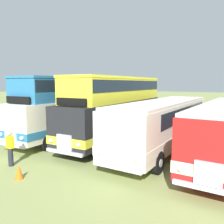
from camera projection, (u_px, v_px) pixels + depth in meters
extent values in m
plane|color=#8C9956|center=(163.00, 149.00, 14.38)|extent=(200.00, 200.00, 0.00)
cube|color=silver|center=(72.00, 114.00, 17.64)|extent=(2.85, 10.76, 2.30)
cube|color=teal|center=(72.00, 122.00, 17.72)|extent=(2.89, 10.81, 0.44)
cube|color=#19232D|center=(75.00, 106.00, 17.91)|extent=(2.80, 8.37, 0.76)
cube|color=#19232D|center=(11.00, 114.00, 12.98)|extent=(2.20, 0.17, 0.90)
cube|color=silver|center=(11.00, 136.00, 13.04)|extent=(0.90, 0.15, 0.80)
cube|color=silver|center=(11.00, 145.00, 13.08)|extent=(2.30, 0.22, 0.16)
sphere|color=#EAEACC|center=(22.00, 138.00, 12.60)|extent=(0.22, 0.22, 0.22)
sphere|color=#EAEACC|center=(0.00, 135.00, 13.47)|extent=(0.22, 0.22, 0.22)
cube|color=teal|center=(73.00, 89.00, 17.63)|extent=(2.72, 9.86, 1.50)
cube|color=teal|center=(73.00, 78.00, 17.52)|extent=(2.78, 9.96, 0.14)
cube|color=#19232D|center=(73.00, 85.00, 17.59)|extent=(2.76, 9.76, 0.68)
cube|color=black|center=(18.00, 100.00, 13.31)|extent=(1.90, 0.18, 0.40)
cylinder|color=black|center=(48.00, 142.00, 13.99)|extent=(0.31, 1.05, 1.04)
cylinder|color=silver|center=(50.00, 143.00, 13.91)|extent=(0.03, 0.36, 0.36)
cylinder|color=black|center=(22.00, 138.00, 15.10)|extent=(0.31, 1.05, 1.04)
cylinder|color=silver|center=(20.00, 138.00, 15.17)|extent=(0.03, 0.36, 0.36)
cylinder|color=black|center=(108.00, 124.00, 20.30)|extent=(0.31, 1.05, 1.04)
cylinder|color=silver|center=(110.00, 124.00, 20.23)|extent=(0.03, 0.36, 0.36)
cylinder|color=black|center=(87.00, 122.00, 21.41)|extent=(0.31, 1.05, 1.04)
cylinder|color=silver|center=(85.00, 122.00, 21.49)|extent=(0.03, 0.36, 0.36)
cube|color=black|center=(116.00, 117.00, 16.27)|extent=(2.81, 10.82, 2.30)
cube|color=yellow|center=(116.00, 126.00, 16.34)|extent=(2.85, 10.86, 0.44)
cube|color=#19232D|center=(119.00, 108.00, 16.54)|extent=(2.77, 8.42, 0.76)
cube|color=#19232D|center=(65.00, 118.00, 11.59)|extent=(2.20, 0.16, 0.90)
cube|color=silver|center=(64.00, 143.00, 11.65)|extent=(0.90, 0.15, 0.80)
cube|color=silver|center=(64.00, 152.00, 11.69)|extent=(2.30, 0.21, 0.16)
sphere|color=#EAEACC|center=(78.00, 145.00, 11.20)|extent=(0.22, 0.22, 0.22)
sphere|color=#EAEACC|center=(51.00, 140.00, 12.08)|extent=(0.22, 0.22, 0.22)
cube|color=yellow|center=(118.00, 90.00, 16.25)|extent=(2.68, 9.92, 1.50)
cube|color=yellow|center=(118.00, 78.00, 16.15)|extent=(2.74, 10.02, 0.14)
cube|color=#19232D|center=(118.00, 85.00, 16.22)|extent=(2.72, 9.82, 0.68)
cube|color=black|center=(71.00, 102.00, 11.92)|extent=(1.90, 0.17, 0.40)
cylinder|color=black|center=(101.00, 149.00, 12.59)|extent=(0.31, 1.05, 1.04)
cylinder|color=silver|center=(104.00, 149.00, 12.52)|extent=(0.03, 0.36, 0.36)
cylinder|color=black|center=(68.00, 144.00, 13.71)|extent=(0.31, 1.05, 1.04)
cylinder|color=silver|center=(66.00, 143.00, 13.78)|extent=(0.03, 0.36, 0.36)
cylinder|color=black|center=(149.00, 127.00, 18.95)|extent=(0.31, 1.05, 1.04)
cylinder|color=silver|center=(151.00, 127.00, 18.87)|extent=(0.03, 0.36, 0.36)
cylinder|color=black|center=(124.00, 124.00, 20.07)|extent=(0.31, 1.05, 1.04)
cylinder|color=silver|center=(122.00, 124.00, 20.14)|extent=(0.03, 0.36, 0.36)
cube|color=silver|center=(164.00, 122.00, 14.25)|extent=(2.68, 11.25, 2.30)
cube|color=silver|center=(164.00, 131.00, 14.32)|extent=(2.72, 11.29, 0.44)
cube|color=#19232D|center=(166.00, 112.00, 14.51)|extent=(2.67, 8.85, 0.76)
cube|color=#19232D|center=(118.00, 125.00, 9.50)|extent=(2.20, 0.14, 0.90)
cube|color=silver|center=(117.00, 155.00, 9.56)|extent=(0.90, 0.13, 0.80)
cube|color=silver|center=(116.00, 167.00, 9.60)|extent=(2.30, 0.18, 0.16)
sphere|color=#EAEACC|center=(137.00, 159.00, 9.08)|extent=(0.22, 0.22, 0.22)
sphere|color=#EAEACC|center=(99.00, 152.00, 10.02)|extent=(0.22, 0.22, 0.22)
cube|color=silver|center=(165.00, 102.00, 14.10)|extent=(2.63, 10.85, 0.14)
cylinder|color=black|center=(158.00, 163.00, 10.42)|extent=(0.30, 1.04, 1.04)
cylinder|color=silver|center=(161.00, 163.00, 10.34)|extent=(0.03, 0.36, 0.36)
cylinder|color=black|center=(114.00, 154.00, 11.62)|extent=(0.30, 1.04, 1.04)
cylinder|color=silver|center=(111.00, 154.00, 11.70)|extent=(0.03, 0.36, 0.36)
cylinder|color=black|center=(196.00, 132.00, 17.00)|extent=(0.30, 1.04, 1.04)
cylinder|color=silver|center=(199.00, 132.00, 16.92)|extent=(0.03, 0.36, 0.36)
cylinder|color=black|center=(166.00, 129.00, 18.20)|extent=(0.30, 1.04, 1.04)
cylinder|color=silver|center=(164.00, 128.00, 18.28)|extent=(0.03, 0.36, 0.36)
cube|color=#19232D|center=(211.00, 136.00, 7.55)|extent=(2.20, 0.14, 0.90)
cube|color=silver|center=(208.00, 174.00, 7.61)|extent=(0.90, 0.14, 0.80)
cube|color=silver|center=(207.00, 189.00, 7.65)|extent=(2.30, 0.18, 0.16)
sphere|color=#EAEACC|center=(181.00, 169.00, 8.08)|extent=(0.22, 0.22, 0.22)
cylinder|color=black|center=(185.00, 169.00, 9.68)|extent=(0.30, 1.05, 1.04)
cylinder|color=silver|center=(182.00, 168.00, 9.76)|extent=(0.03, 0.36, 0.36)
cylinder|color=black|center=(215.00, 134.00, 16.31)|extent=(0.30, 1.05, 1.04)
cylinder|color=silver|center=(213.00, 134.00, 16.39)|extent=(0.03, 0.36, 0.36)
cone|color=orange|center=(19.00, 172.00, 9.86)|extent=(0.36, 0.36, 0.63)
cylinder|color=#23232D|center=(11.00, 157.00, 11.42)|extent=(0.24, 0.24, 0.90)
cube|color=yellow|center=(10.00, 142.00, 11.33)|extent=(0.36, 0.22, 0.60)
sphere|color=tan|center=(9.00, 134.00, 11.28)|extent=(0.22, 0.22, 0.22)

